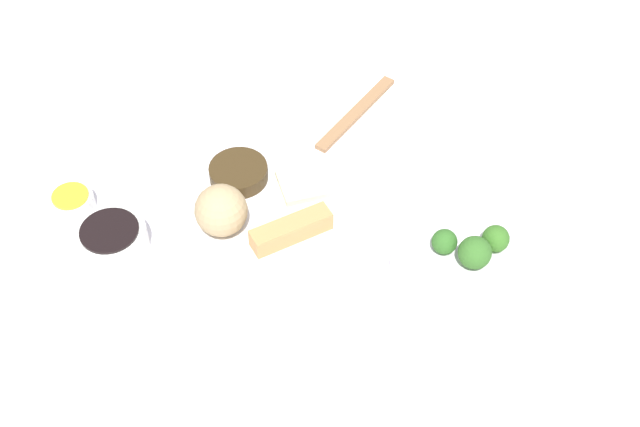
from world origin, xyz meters
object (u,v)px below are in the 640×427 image
(chopsticks_pair, at_px, (356,113))
(broccoli_plate, at_px, (466,269))
(soy_sauce_bowl, at_px, (112,241))
(sauce_ramekin_hot_mustard, at_px, (72,204))
(teacup, at_px, (291,411))
(main_plate, at_px, (265,210))

(chopsticks_pair, bearing_deg, broccoli_plate, 118.70)
(broccoli_plate, relative_size, chopsticks_pair, 1.02)
(soy_sauce_bowl, relative_size, sauce_ramekin_hot_mustard, 1.54)
(broccoli_plate, relative_size, sauce_ramekin_hot_mustard, 3.25)
(broccoli_plate, relative_size, soy_sauce_bowl, 2.11)
(broccoli_plate, xyz_separation_m, chopsticks_pair, (0.17, -0.31, -0.00))
(broccoli_plate, xyz_separation_m, soy_sauce_bowl, (0.50, 0.00, 0.01))
(sauce_ramekin_hot_mustard, bearing_deg, broccoli_plate, 173.33)
(sauce_ramekin_hot_mustard, height_order, chopsticks_pair, sauce_ramekin_hot_mustard)
(broccoli_plate, distance_m, sauce_ramekin_hot_mustard, 0.58)
(broccoli_plate, xyz_separation_m, teacup, (0.22, 0.25, 0.02))
(soy_sauce_bowl, bearing_deg, chopsticks_pair, -136.17)
(teacup, distance_m, chopsticks_pair, 0.56)
(main_plate, distance_m, chopsticks_pair, 0.26)
(teacup, bearing_deg, sauce_ramekin_hot_mustard, -41.18)
(main_plate, height_order, chopsticks_pair, main_plate)
(main_plate, height_order, soy_sauce_bowl, soy_sauce_bowl)
(soy_sauce_bowl, height_order, chopsticks_pair, soy_sauce_bowl)
(main_plate, xyz_separation_m, teacup, (-0.07, 0.33, 0.02))
(soy_sauce_bowl, bearing_deg, main_plate, -157.20)
(broccoli_plate, height_order, soy_sauce_bowl, soy_sauce_bowl)
(soy_sauce_bowl, relative_size, chopsticks_pair, 0.48)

